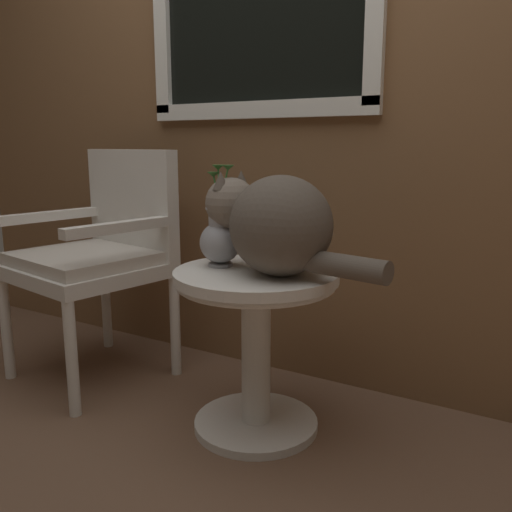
# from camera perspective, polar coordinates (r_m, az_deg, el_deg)

# --- Properties ---
(ground_plane) EXTENTS (6.00, 6.00, 0.00)m
(ground_plane) POSITION_cam_1_polar(r_m,az_deg,el_deg) (1.95, -5.93, -19.11)
(ground_plane) COLOR brown
(back_wall) EXTENTS (4.00, 0.07, 2.60)m
(back_wall) POSITION_cam_1_polar(r_m,az_deg,el_deg) (2.32, 4.49, 19.44)
(back_wall) COLOR brown
(back_wall) RESTS_ON ground_plane
(wicker_side_table) EXTENTS (0.56, 0.56, 0.58)m
(wicker_side_table) POSITION_cam_1_polar(r_m,az_deg,el_deg) (1.89, 0.00, -6.91)
(wicker_side_table) COLOR silver
(wicker_side_table) RESTS_ON ground_plane
(wicker_chair) EXTENTS (0.65, 0.63, 0.97)m
(wicker_chair) POSITION_cam_1_polar(r_m,az_deg,el_deg) (2.42, -15.86, 0.80)
(wicker_chair) COLOR silver
(wicker_chair) RESTS_ON ground_plane
(cat) EXTENTS (0.69, 0.38, 0.33)m
(cat) POSITION_cam_1_polar(r_m,az_deg,el_deg) (1.76, 2.05, 3.41)
(cat) COLOR brown
(cat) RESTS_ON wicker_side_table
(pewter_vase_with_ivy) EXTENTS (0.14, 0.14, 0.35)m
(pewter_vase_with_ivy) POSITION_cam_1_polar(r_m,az_deg,el_deg) (1.89, -3.77, 2.04)
(pewter_vase_with_ivy) COLOR #99999E
(pewter_vase_with_ivy) RESTS_ON wicker_side_table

